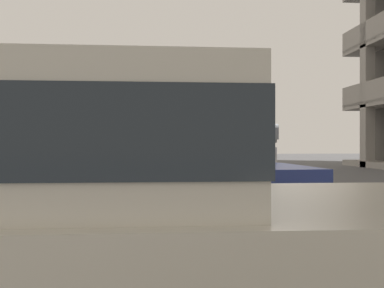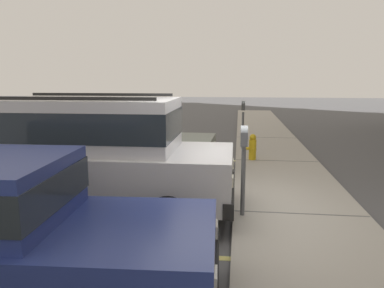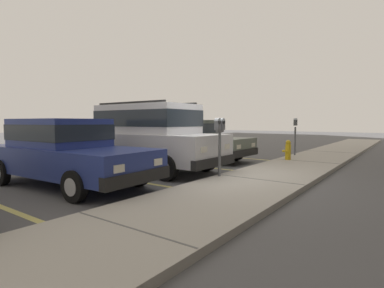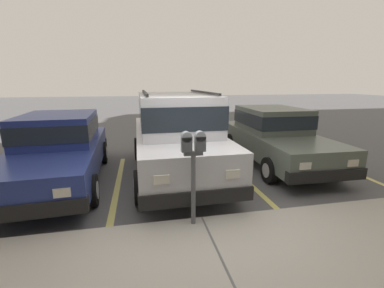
{
  "view_description": "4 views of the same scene",
  "coord_description": "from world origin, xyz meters",
  "px_view_note": "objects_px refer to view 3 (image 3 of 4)",
  "views": [
    {
      "loc": [
        8.17,
        -1.96,
        1.2
      ],
      "look_at": [
        -0.02,
        -1.2,
        1.18
      ],
      "focal_mm": 40.0,
      "sensor_mm": 36.0,
      "label": 1
    },
    {
      "loc": [
        5.99,
        0.26,
        2.31
      ],
      "look_at": [
        -0.24,
        -0.52,
        1.19
      ],
      "focal_mm": 35.0,
      "sensor_mm": 36.0,
      "label": 2
    },
    {
      "loc": [
        6.54,
        4.16,
        1.47
      ],
      "look_at": [
        0.09,
        -0.56,
        0.88
      ],
      "focal_mm": 28.0,
      "sensor_mm": 36.0,
      "label": 3
    },
    {
      "loc": [
        0.9,
        3.85,
        2.25
      ],
      "look_at": [
        -0.02,
        -0.69,
        1.12
      ],
      "focal_mm": 24.0,
      "sensor_mm": 36.0,
      "label": 4
    }
  ],
  "objects_px": {
    "silver_suv": "(148,135)",
    "dark_hatchback": "(65,150)",
    "red_sedan": "(192,139)",
    "fire_hydrant": "(288,150)",
    "parking_meter_near": "(220,133)",
    "parking_meter_far": "(295,131)"
  },
  "relations": [
    {
      "from": "silver_suv",
      "to": "fire_hydrant",
      "type": "bearing_deg",
      "value": 145.05
    },
    {
      "from": "dark_hatchback",
      "to": "red_sedan",
      "type": "bearing_deg",
      "value": -178.78
    },
    {
      "from": "silver_suv",
      "to": "dark_hatchback",
      "type": "bearing_deg",
      "value": -1.67
    },
    {
      "from": "silver_suv",
      "to": "dark_hatchback",
      "type": "distance_m",
      "value": 2.66
    },
    {
      "from": "red_sedan",
      "to": "parking_meter_far",
      "type": "bearing_deg",
      "value": 135.01
    },
    {
      "from": "parking_meter_far",
      "to": "fire_hydrant",
      "type": "distance_m",
      "value": 1.75
    },
    {
      "from": "red_sedan",
      "to": "fire_hydrant",
      "type": "relative_size",
      "value": 6.46
    },
    {
      "from": "dark_hatchback",
      "to": "fire_hydrant",
      "type": "bearing_deg",
      "value": 153.99
    },
    {
      "from": "parking_meter_far",
      "to": "parking_meter_near",
      "type": "bearing_deg",
      "value": -0.43
    },
    {
      "from": "fire_hydrant",
      "to": "red_sedan",
      "type": "bearing_deg",
      "value": -68.54
    },
    {
      "from": "silver_suv",
      "to": "dark_hatchback",
      "type": "height_order",
      "value": "silver_suv"
    },
    {
      "from": "parking_meter_near",
      "to": "fire_hydrant",
      "type": "bearing_deg",
      "value": 176.0
    },
    {
      "from": "silver_suv",
      "to": "fire_hydrant",
      "type": "xyz_separation_m",
      "value": [
        -4.16,
        2.84,
        -0.62
      ]
    },
    {
      "from": "parking_meter_near",
      "to": "parking_meter_far",
      "type": "height_order",
      "value": "parking_meter_far"
    },
    {
      "from": "silver_suv",
      "to": "red_sedan",
      "type": "xyz_separation_m",
      "value": [
        -2.86,
        -0.45,
        -0.27
      ]
    },
    {
      "from": "parking_meter_near",
      "to": "fire_hydrant",
      "type": "distance_m",
      "value": 4.32
    },
    {
      "from": "silver_suv",
      "to": "dark_hatchback",
      "type": "xyz_separation_m",
      "value": [
        2.65,
        -0.05,
        -0.27
      ]
    },
    {
      "from": "dark_hatchback",
      "to": "parking_meter_near",
      "type": "distance_m",
      "value": 3.67
    },
    {
      "from": "red_sedan",
      "to": "dark_hatchback",
      "type": "bearing_deg",
      "value": 5.55
    },
    {
      "from": "dark_hatchback",
      "to": "fire_hydrant",
      "type": "xyz_separation_m",
      "value": [
        -6.8,
        2.9,
        -0.36
      ]
    },
    {
      "from": "dark_hatchback",
      "to": "parking_meter_near",
      "type": "height_order",
      "value": "parking_meter_near"
    },
    {
      "from": "silver_suv",
      "to": "parking_meter_near",
      "type": "xyz_separation_m",
      "value": [
        0.09,
        2.55,
        0.11
      ]
    }
  ]
}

